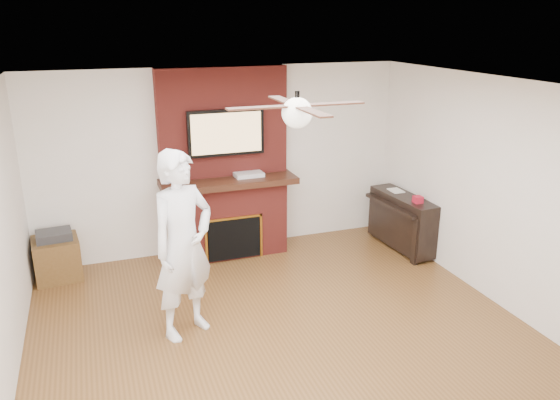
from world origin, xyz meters
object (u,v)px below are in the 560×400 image
object	(u,v)px
fireplace	(227,183)
piano	(402,220)
person	(183,245)
side_table	(57,256)

from	to	relation	value
fireplace	piano	distance (m)	2.48
fireplace	person	xyz separation A→B (m)	(-0.91, -1.84, -0.04)
fireplace	side_table	xyz separation A→B (m)	(-2.20, -0.07, -0.71)
person	side_table	size ratio (longest dim) A/B	3.13
fireplace	person	world-z (taller)	fireplace
side_table	piano	size ratio (longest dim) A/B	0.51
person	piano	size ratio (longest dim) A/B	1.60
side_table	piano	xyz separation A→B (m)	(4.51, -0.63, 0.13)
fireplace	side_table	world-z (taller)	fireplace
person	side_table	distance (m)	2.30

